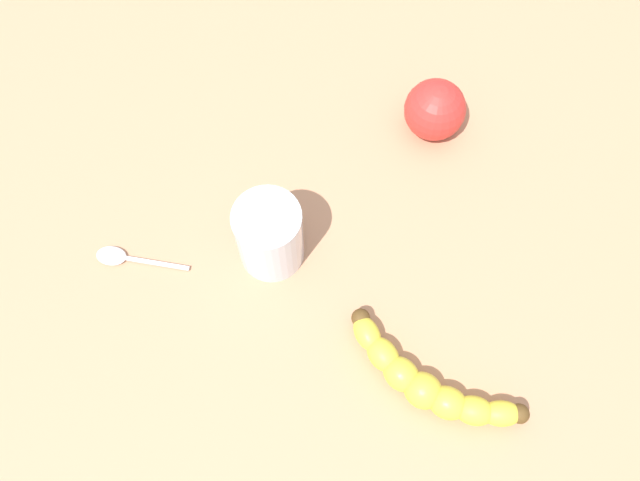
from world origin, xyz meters
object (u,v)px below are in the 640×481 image
(banana, at_px, (427,383))
(apple_fruit, at_px, (435,110))
(teaspoon, at_px, (117,257))
(smoothie_glass, at_px, (270,237))

(banana, distance_m, apple_fruit, 0.33)
(apple_fruit, height_order, teaspoon, apple_fruit)
(banana, relative_size, teaspoon, 1.70)
(smoothie_glass, bearing_deg, banana, 116.78)
(smoothie_glass, height_order, teaspoon, smoothie_glass)
(smoothie_glass, xyz_separation_m, teaspoon, (0.17, -0.06, -0.04))
(apple_fruit, bearing_deg, smoothie_glass, 20.98)
(banana, height_order, teaspoon, banana)
(smoothie_glass, bearing_deg, apple_fruit, -159.02)
(apple_fruit, bearing_deg, teaspoon, 5.14)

